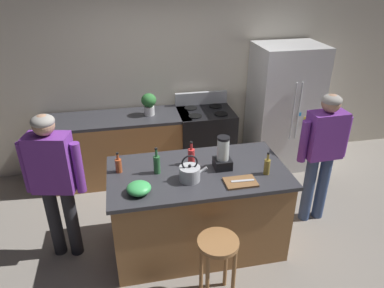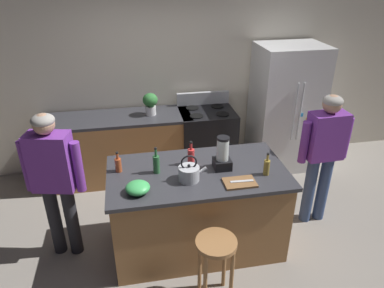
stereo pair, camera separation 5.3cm
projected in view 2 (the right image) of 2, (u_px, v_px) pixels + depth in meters
The scene contains 19 objects.
ground_plane at pixel (197, 243), 3.97m from camera, with size 14.00×14.00×0.00m, color gray.
back_wall at pixel (171, 75), 5.06m from camera, with size 8.00×0.10×2.70m, color beige.
kitchen_island at pixel (197, 209), 3.76m from camera, with size 1.78×0.96×0.94m.
back_counter_run at pixel (119, 148), 4.98m from camera, with size 2.00×0.64×0.94m.
refrigerator at pixel (285, 109), 5.13m from camera, with size 0.90×0.73×1.81m.
stove_range at pixel (207, 141), 5.16m from camera, with size 0.76×0.65×1.12m.
person_by_island_left at pixel (54, 175), 3.44m from camera, with size 0.60×0.30×1.60m.
person_by_sink_right at pixel (324, 149), 3.92m from camera, with size 0.59×0.23×1.58m.
bar_stool at pixel (216, 254), 3.10m from camera, with size 0.36×0.36×0.68m.
potted_plant at pixel (150, 102), 4.76m from camera, with size 0.20×0.20×0.30m.
blender_appliance at pixel (222, 155), 3.53m from camera, with size 0.17×0.17×0.35m.
bottle_olive_oil at pixel (156, 164), 3.47m from camera, with size 0.07×0.07×0.28m.
bottle_vinegar at pixel (267, 167), 3.45m from camera, with size 0.06×0.06×0.24m.
bottle_soda at pixel (191, 156), 3.62m from camera, with size 0.07×0.07×0.26m.
bottle_cooking_sauce at pixel (118, 164), 3.51m from camera, with size 0.06×0.06×0.22m.
mixing_bowl at pixel (138, 188), 3.19m from camera, with size 0.22×0.22×0.10m, color #3FB259.
tea_kettle at pixel (189, 173), 3.37m from camera, with size 0.28×0.20×0.27m.
cutting_board at pixel (240, 183), 3.34m from camera, with size 0.30×0.20×0.02m, color brown.
chef_knife at pixel (242, 181), 3.34m from camera, with size 0.22×0.03×0.01m, color #B7BABF.
Camera 2 is at (-0.61, -2.97, 2.80)m, focal length 33.43 mm.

